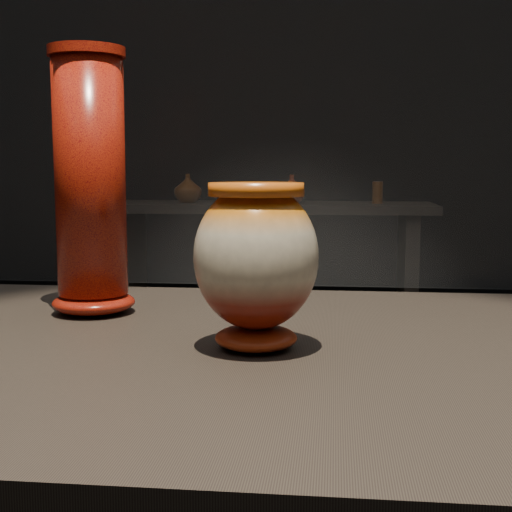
{
  "coord_description": "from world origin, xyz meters",
  "views": [
    {
      "loc": [
        -0.07,
        -0.85,
        1.12
      ],
      "look_at": [
        -0.16,
        -0.02,
        1.01
      ],
      "focal_mm": 50.0,
      "sensor_mm": 36.0,
      "label": 1
    }
  ],
  "objects": [
    {
      "name": "tall_vase",
      "position": [
        -0.43,
        0.17,
        1.09
      ],
      "size": [
        0.14,
        0.14,
        0.39
      ],
      "rotation": [
        0.0,
        0.0,
        0.19
      ],
      "color": "#B1280B",
      "rests_on": "display_plinth"
    },
    {
      "name": "main_vase",
      "position": [
        -0.16,
        -0.02,
        1.01
      ],
      "size": [
        0.16,
        0.16,
        0.2
      ],
      "rotation": [
        0.0,
        0.0,
        -0.07
      ],
      "color": "maroon",
      "rests_on": "display_plinth"
    },
    {
      "name": "back_vase_left",
      "position": [
        -0.96,
        3.4,
        0.99
      ],
      "size": [
        0.21,
        0.21,
        0.17
      ],
      "primitive_type": "imported",
      "rotation": [
        0.0,
        0.0,
        5.96
      ],
      "color": "maroon",
      "rests_on": "back_shelf"
    },
    {
      "name": "back_vase_right",
      "position": [
        0.18,
        3.43,
        0.97
      ],
      "size": [
        0.06,
        0.06,
        0.13
      ],
      "primitive_type": "cylinder",
      "color": "maroon",
      "rests_on": "back_shelf"
    },
    {
      "name": "back_vase_mid",
      "position": [
        -0.33,
        3.43,
        0.98
      ],
      "size": [
        0.23,
        0.23,
        0.17
      ],
      "primitive_type": "imported",
      "rotation": [
        0.0,
        0.0,
        0.9
      ],
      "color": "maroon",
      "rests_on": "back_shelf"
    },
    {
      "name": "back_shelf",
      "position": [
        -0.48,
        3.42,
        0.64
      ],
      "size": [
        2.0,
        0.6,
        0.9
      ],
      "color": "black",
      "rests_on": "ground"
    }
  ]
}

